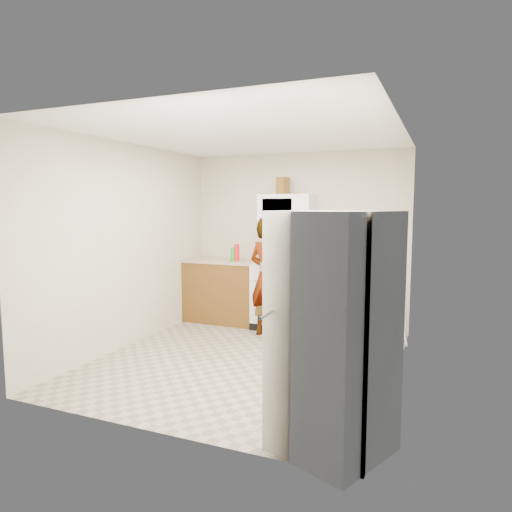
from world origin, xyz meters
The scene contains 20 objects.
floor centered at (0.00, 0.00, 0.00)m, with size 3.60×3.60×0.00m, color gray.
back_wall centered at (0.00, 1.79, 1.25)m, with size 3.20×0.02×2.50m, color beige.
right_wall centered at (1.59, 0.00, 1.25)m, with size 0.02×3.60×2.50m, color beige.
cabinet_left centered at (-1.04, 1.49, 0.45)m, with size 1.12×0.62×0.90m, color brown.
counter_left centered at (-1.04, 1.49, 0.92)m, with size 1.14×0.64×0.04m, color tan.
cabinet_right centered at (0.68, 1.49, 0.45)m, with size 0.80×0.62×0.90m, color brown.
counter_right centered at (0.68, 1.49, 0.92)m, with size 0.82×0.64×0.04m, color tan.
gas_range centered at (-0.10, 1.48, 0.49)m, with size 0.76×0.65×1.13m.
microwave centered at (-0.10, 1.61, 1.70)m, with size 0.76×0.38×0.40m, color white.
person centered at (-0.14, 0.99, 0.79)m, with size 0.58×0.38×1.58m, color tan.
fridge centered at (1.32, -1.51, 0.85)m, with size 0.70×0.70×1.70m, color silver.
kettle centered at (0.74, 1.57, 1.03)m, with size 0.16×0.16×0.19m, color silver.
jug centered at (-0.15, 1.59, 2.02)m, with size 0.14×0.14×0.24m, color brown.
saucepan centered at (-0.25, 1.65, 1.01)m, with size 0.20×0.20×0.11m, color silver.
tray centered at (-0.01, 1.39, 0.96)m, with size 0.25×0.16×0.05m, color white.
bottle_spray centered at (-0.77, 1.37, 1.06)m, with size 0.07×0.07×0.25m, color red.
bottle_hot_sauce centered at (-0.84, 1.43, 1.03)m, with size 0.06×0.06×0.18m, color orange.
bottle_green_cap centered at (-0.83, 1.34, 1.03)m, with size 0.06×0.06×0.20m, color #1A9120.
pot_lid centered at (-0.76, 1.35, 0.94)m, with size 0.25×0.25×0.01m, color white.
broom centered at (1.51, 1.14, 0.64)m, with size 0.03×0.03×1.28m, color silver.
Camera 1 is at (2.02, -4.58, 1.73)m, focal length 32.00 mm.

